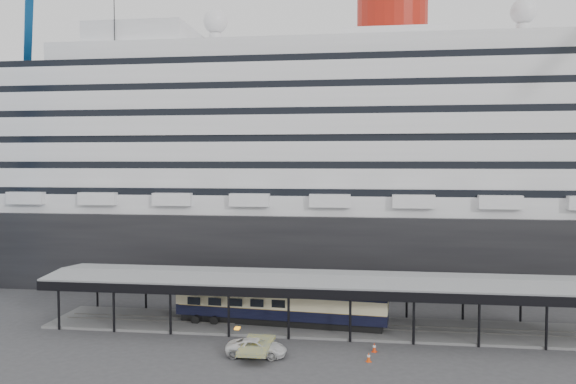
% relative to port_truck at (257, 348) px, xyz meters
% --- Properties ---
extents(ground, '(200.00, 200.00, 0.00)m').
position_rel_port_truck_xyz_m(ground, '(5.02, 4.02, -0.72)').
color(ground, '#363639').
rests_on(ground, ground).
extents(cruise_ship, '(130.00, 30.00, 43.90)m').
position_rel_port_truck_xyz_m(cruise_ship, '(5.07, 36.02, 17.63)').
color(cruise_ship, black).
rests_on(cruise_ship, ground).
extents(platform_canopy, '(56.00, 9.18, 5.30)m').
position_rel_port_truck_xyz_m(platform_canopy, '(5.02, 9.02, 1.64)').
color(platform_canopy, slate).
rests_on(platform_canopy, ground).
extents(port_truck, '(5.21, 2.41, 1.45)m').
position_rel_port_truck_xyz_m(port_truck, '(0.00, 0.00, 0.00)').
color(port_truck, silver).
rests_on(port_truck, ground).
extents(pullman_carriage, '(21.80, 4.78, 21.24)m').
position_rel_port_truck_xyz_m(pullman_carriage, '(0.75, 9.02, 1.86)').
color(pullman_carriage, black).
rests_on(pullman_carriage, ground).
extents(traffic_cone_left, '(0.50, 0.50, 0.84)m').
position_rel_port_truck_xyz_m(traffic_cone_left, '(-2.71, 1.00, -0.31)').
color(traffic_cone_left, red).
rests_on(traffic_cone_left, ground).
extents(traffic_cone_mid, '(0.54, 0.54, 0.81)m').
position_rel_port_truck_xyz_m(traffic_cone_mid, '(9.57, -0.16, -0.32)').
color(traffic_cone_mid, '#DB430C').
rests_on(traffic_cone_mid, ground).
extents(traffic_cone_right, '(0.56, 0.56, 0.83)m').
position_rel_port_truck_xyz_m(traffic_cone_right, '(10.08, 2.35, -0.31)').
color(traffic_cone_right, red).
rests_on(traffic_cone_right, ground).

